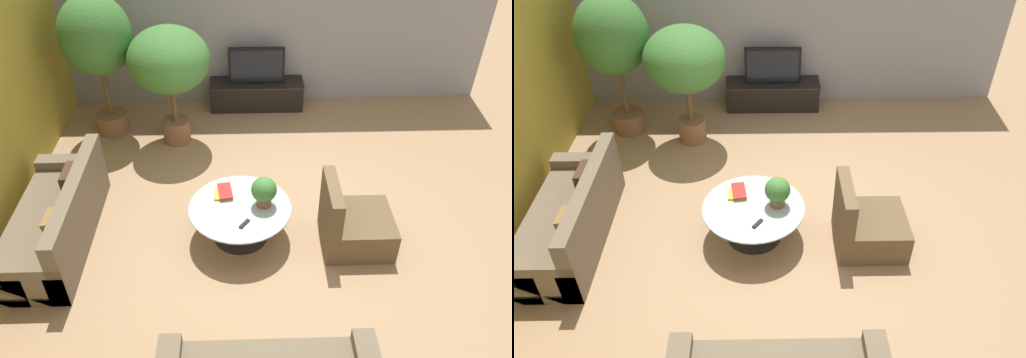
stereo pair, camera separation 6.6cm
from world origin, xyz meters
TOP-DOWN VIEW (x-y plane):
  - ground_plane at (0.00, 0.00)m, footprint 24.00×24.00m
  - back_wall_stone at (0.00, 3.26)m, footprint 7.40×0.12m
  - media_console at (-0.11, 2.94)m, footprint 1.56×0.50m
  - television at (-0.11, 2.94)m, footprint 0.91×0.13m
  - coffee_table at (-0.40, -0.20)m, footprint 1.20×1.20m
  - couch_by_wall at (-2.55, -0.19)m, footprint 0.84×2.03m
  - armchair_wicker at (0.91, -0.35)m, footprint 0.80×0.76m
  - potted_palm_tall at (-2.38, 2.23)m, footprint 1.03×1.03m
  - potted_palm_corner at (-1.36, 1.93)m, footprint 1.16×1.16m
  - potted_plant_tabletop at (-0.12, -0.17)m, footprint 0.30×0.30m
  - book_stack at (-0.59, 0.04)m, footprint 0.23×0.32m
  - remote_black at (-0.35, -0.50)m, footprint 0.13×0.15m

SIDE VIEW (x-z plane):
  - ground_plane at x=0.00m, z-range 0.00..0.00m
  - media_console at x=-0.11m, z-range 0.01..0.46m
  - armchair_wicker at x=0.91m, z-range -0.16..0.70m
  - couch_by_wall at x=-2.55m, z-range -0.14..0.70m
  - coffee_table at x=-0.40m, z-range 0.10..0.55m
  - remote_black at x=-0.35m, z-range 0.46..0.48m
  - book_stack at x=-0.59m, z-range 0.46..0.50m
  - potted_plant_tabletop at x=-0.12m, z-range 0.48..0.85m
  - television at x=-0.11m, z-range 0.45..1.05m
  - potted_palm_corner at x=-1.36m, z-range 0.38..2.17m
  - potted_palm_tall at x=-2.38m, z-range 0.42..2.56m
  - back_wall_stone at x=0.00m, z-range 0.00..3.00m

